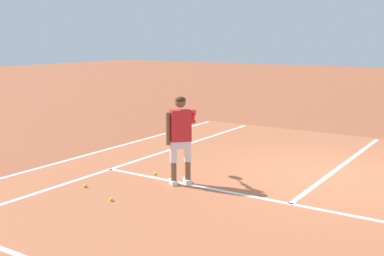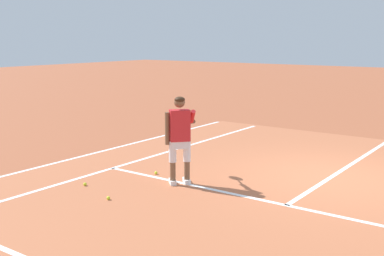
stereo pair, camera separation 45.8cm
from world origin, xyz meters
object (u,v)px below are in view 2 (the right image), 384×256
Objects in this scene: tennis_ball_near_feet at (108,198)px; tennis_ball_by_baseline at (156,173)px; tennis_player at (180,134)px; tennis_ball_mid_court at (85,184)px.

tennis_ball_near_feet is 1.00× the size of tennis_ball_by_baseline.
tennis_player is 25.95× the size of tennis_ball_by_baseline.
tennis_player reaches higher than tennis_ball_mid_court.
tennis_ball_near_feet and tennis_ball_by_baseline have the same top height.
tennis_ball_mid_court is at bearing -139.65° from tennis_player.
tennis_player reaches higher than tennis_ball_by_baseline.
tennis_ball_by_baseline is 1.00× the size of tennis_ball_mid_court.
tennis_ball_mid_court is (-0.59, -1.41, 0.00)m from tennis_ball_by_baseline.
tennis_ball_by_baseline is (-0.37, 1.74, 0.00)m from tennis_ball_near_feet.
tennis_ball_mid_court is (-1.39, -1.18, -0.96)m from tennis_player.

